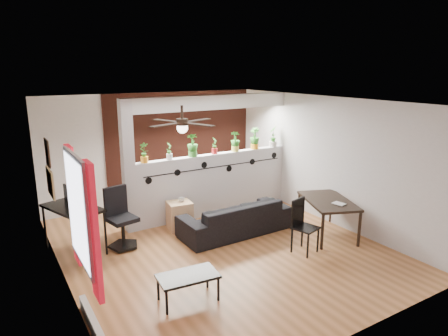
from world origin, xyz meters
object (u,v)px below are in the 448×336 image
Objects in this scene: potted_plant_1 at (169,150)px; computer_desk at (73,211)px; dining_table at (328,204)px; folding_chair at (301,221)px; potted_plant_4 at (235,141)px; sofa at (235,218)px; ceiling_fan at (182,124)px; cube_shelf at (180,215)px; coffee_table at (188,278)px; potted_plant_5 at (255,138)px; potted_plant_2 at (193,144)px; office_chair at (121,222)px; potted_plant_6 at (273,136)px; potted_plant_3 at (215,145)px; potted_plant_0 at (144,152)px; cup at (182,200)px.

potted_plant_1 is 2.18m from computer_desk.
computer_desk is at bearing 157.71° from dining_table.
potted_plant_1 is 2.97m from folding_chair.
sofa is (-0.74, -1.15, -1.28)m from potted_plant_4.
cube_shelf is at bearing 68.43° from ceiling_fan.
potted_plant_4 is 0.52× the size of coffee_table.
computer_desk is 1.48× the size of coffee_table.
potted_plant_5 is at bearing -0.00° from potted_plant_4.
potted_plant_2 is 2.19m from office_chair.
potted_plant_6 is 2.97m from cube_shelf.
sofa is 2.97m from computer_desk.
dining_table is (1.26, -2.15, -0.92)m from potted_plant_3.
cube_shelf is (0.53, -0.41, -1.29)m from potted_plant_0.
cup is at bearing -0.82° from computer_desk.
potted_plant_6 reaches higher than potted_plant_4.
cube_shelf is at bearing -89.66° from potted_plant_1.
potted_plant_1 reaches higher than cup.
potted_plant_5 is at bearing -138.66° from sofa.
dining_table is at bearing -71.20° from potted_plant_4.
potted_plant_3 is 1.69m from cube_shelf.
potted_plant_1 is at bearing 180.00° from potted_plant_4.
ceiling_fan is 2.21m from potted_plant_2.
cube_shelf is (-1.58, -0.41, -1.31)m from potted_plant_4.
ceiling_fan is 1.10× the size of office_chair.
potted_plant_2 is 1.00× the size of potted_plant_5.
dining_table reaches higher than cup.
coffee_table is (-3.09, -2.79, -1.26)m from potted_plant_5.
potted_plant_6 reaches higher than coffee_table.
potted_plant_1 is at bearing 10.82° from computer_desk.
potted_plant_1 is 2.11m from potted_plant_5.
computer_desk is 1.34× the size of folding_chair.
potted_plant_6 is at bearing 0.00° from potted_plant_5.
potted_plant_4 is 3.86× the size of cup.
potted_plant_6 is at bearing 0.00° from potted_plant_2.
potted_plant_0 is 1.13× the size of potted_plant_3.
folding_chair is at bearing -117.06° from potted_plant_6.
cup is at bearing -139.10° from potted_plant_2.
sofa is at bearing 113.47° from folding_chair.
potted_plant_2 is 1.33× the size of potted_plant_3.
coffee_table is (0.26, -2.17, -0.14)m from office_chair.
potted_plant_4 reaches higher than cup.
ceiling_fan is 2.13× the size of cube_shelf.
sofa is at bearing -43.23° from cup.
potted_plant_4 is 0.93× the size of potted_plant_5.
potted_plant_0 reaches higher than office_chair.
potted_plant_0 is 0.53m from potted_plant_1.
dining_table is (1.47, -1.00, 0.32)m from sofa.
office_chair is (-2.09, 0.53, 0.17)m from sofa.
potted_plant_3 is at bearing 97.99° from folding_chair.
coffee_table is at bearing -171.24° from folding_chair.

